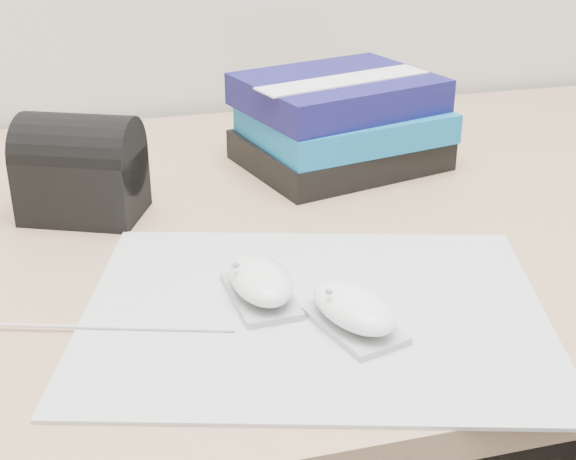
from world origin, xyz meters
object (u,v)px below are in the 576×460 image
object	(u,v)px
mouse_front	(353,309)
book_stack	(341,122)
desk	(280,354)
pouch	(81,168)
mouse_rear	(261,282)

from	to	relation	value
mouse_front	book_stack	xyz separation A→B (m)	(0.12, 0.39, 0.04)
desk	pouch	world-z (taller)	pouch
mouse_front	book_stack	size ratio (longest dim) A/B	0.39
desk	book_stack	world-z (taller)	book_stack
book_stack	pouch	distance (m)	0.34
mouse_front	book_stack	bearing A→B (deg)	73.24
desk	mouse_front	size ratio (longest dim) A/B	15.02
pouch	book_stack	bearing A→B (deg)	14.37
desk	mouse_rear	distance (m)	0.37
mouse_rear	book_stack	size ratio (longest dim) A/B	0.36
mouse_front	pouch	distance (m)	0.37
mouse_rear	mouse_front	distance (m)	0.09
pouch	mouse_front	bearing A→B (deg)	-55.57
desk	pouch	bearing A→B (deg)	-176.70
book_stack	pouch	bearing A→B (deg)	-165.63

